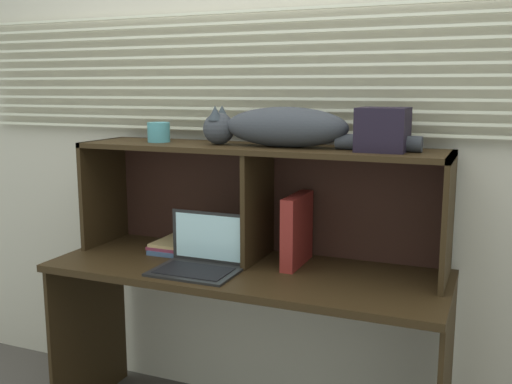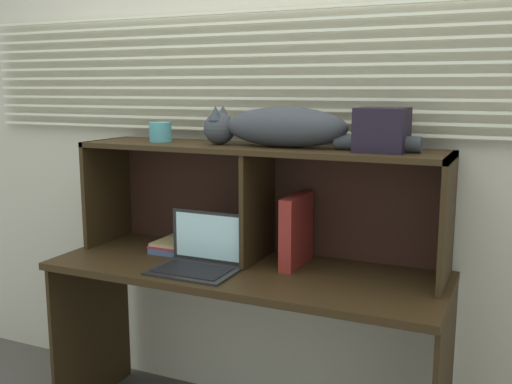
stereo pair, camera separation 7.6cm
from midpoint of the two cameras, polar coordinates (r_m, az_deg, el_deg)
name	(u,v)px [view 2 (the right image)]	position (r m, az deg, el deg)	size (l,w,h in m)	color
back_panel_with_blinds	(276,139)	(2.62, 2.83, 5.18)	(4.40, 0.08, 2.50)	beige
desk	(244,300)	(2.46, -0.25, -10.42)	(1.61, 0.60, 0.76)	black
hutch_shelf_unit	(260,179)	(2.47, 1.25, 1.22)	(1.55, 0.34, 0.48)	black
cat	(281,128)	(2.37, 3.32, 6.21)	(0.90, 0.17, 0.16)	#35383F
laptop	(199,258)	(2.38, -4.61, -6.41)	(0.33, 0.25, 0.22)	black
binder_upright	(297,230)	(2.41, 4.85, -3.73)	(0.05, 0.26, 0.29)	maroon
book_stack	(180,245)	(2.67, -6.58, -5.10)	(0.20, 0.24, 0.05)	#3D567B
small_basket	(161,132)	(2.63, -8.41, 5.77)	(0.10, 0.10, 0.09)	teal
storage_box	(382,130)	(2.26, 13.07, 5.89)	(0.18, 0.19, 0.16)	black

